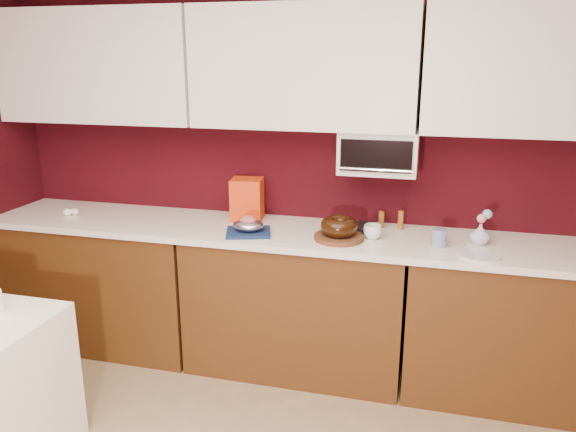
{
  "coord_description": "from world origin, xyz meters",
  "views": [
    {
      "loc": [
        0.76,
        -1.18,
        1.92
      ],
      "look_at": [
        -0.03,
        1.84,
        1.02
      ],
      "focal_mm": 35.0,
      "sensor_mm": 36.0,
      "label": 1
    }
  ],
  "objects_px": {
    "blue_jar": "(439,238)",
    "coffee_mug": "(373,230)",
    "foil_ham_nest": "(248,225)",
    "pandoro_box": "(247,199)",
    "bundt_cake": "(339,226)",
    "flower_vase": "(480,233)",
    "toaster_oven": "(379,151)"
  },
  "relations": [
    {
      "from": "bundt_cake",
      "to": "flower_vase",
      "type": "height_order",
      "value": "flower_vase"
    },
    {
      "from": "coffee_mug",
      "to": "pandoro_box",
      "type": "bearing_deg",
      "value": 166.25
    },
    {
      "from": "bundt_cake",
      "to": "pandoro_box",
      "type": "bearing_deg",
      "value": 157.59
    },
    {
      "from": "pandoro_box",
      "to": "blue_jar",
      "type": "relative_size",
      "value": 2.7
    },
    {
      "from": "blue_jar",
      "to": "toaster_oven",
      "type": "bearing_deg",
      "value": 147.58
    },
    {
      "from": "blue_jar",
      "to": "flower_vase",
      "type": "xyz_separation_m",
      "value": [
        0.22,
        0.1,
        0.02
      ]
    },
    {
      "from": "toaster_oven",
      "to": "coffee_mug",
      "type": "bearing_deg",
      "value": -89.03
    },
    {
      "from": "coffee_mug",
      "to": "bundt_cake",
      "type": "bearing_deg",
      "value": -161.27
    },
    {
      "from": "coffee_mug",
      "to": "blue_jar",
      "type": "distance_m",
      "value": 0.37
    },
    {
      "from": "blue_jar",
      "to": "flower_vase",
      "type": "bearing_deg",
      "value": 24.68
    },
    {
      "from": "toaster_oven",
      "to": "coffee_mug",
      "type": "distance_m",
      "value": 0.47
    },
    {
      "from": "pandoro_box",
      "to": "blue_jar",
      "type": "distance_m",
      "value": 1.22
    },
    {
      "from": "foil_ham_nest",
      "to": "blue_jar",
      "type": "height_order",
      "value": "blue_jar"
    },
    {
      "from": "toaster_oven",
      "to": "pandoro_box",
      "type": "height_order",
      "value": "toaster_oven"
    },
    {
      "from": "foil_ham_nest",
      "to": "blue_jar",
      "type": "relative_size",
      "value": 1.87
    },
    {
      "from": "bundt_cake",
      "to": "flower_vase",
      "type": "bearing_deg",
      "value": 8.95
    },
    {
      "from": "bundt_cake",
      "to": "pandoro_box",
      "type": "height_order",
      "value": "pandoro_box"
    },
    {
      "from": "bundt_cake",
      "to": "blue_jar",
      "type": "bearing_deg",
      "value": 2.21
    },
    {
      "from": "flower_vase",
      "to": "toaster_oven",
      "type": "bearing_deg",
      "value": 166.95
    },
    {
      "from": "foil_ham_nest",
      "to": "flower_vase",
      "type": "bearing_deg",
      "value": 6.66
    },
    {
      "from": "bundt_cake",
      "to": "coffee_mug",
      "type": "height_order",
      "value": "bundt_cake"
    },
    {
      "from": "blue_jar",
      "to": "pandoro_box",
      "type": "bearing_deg",
      "value": 168.52
    },
    {
      "from": "toaster_oven",
      "to": "foil_ham_nest",
      "type": "distance_m",
      "value": 0.88
    },
    {
      "from": "coffee_mug",
      "to": "flower_vase",
      "type": "xyz_separation_m",
      "value": [
        0.59,
        0.06,
        0.02
      ]
    },
    {
      "from": "pandoro_box",
      "to": "flower_vase",
      "type": "bearing_deg",
      "value": -13.62
    },
    {
      "from": "blue_jar",
      "to": "flower_vase",
      "type": "distance_m",
      "value": 0.24
    },
    {
      "from": "blue_jar",
      "to": "coffee_mug",
      "type": "bearing_deg",
      "value": 173.7
    },
    {
      "from": "bundt_cake",
      "to": "blue_jar",
      "type": "distance_m",
      "value": 0.56
    },
    {
      "from": "foil_ham_nest",
      "to": "pandoro_box",
      "type": "height_order",
      "value": "pandoro_box"
    },
    {
      "from": "toaster_oven",
      "to": "pandoro_box",
      "type": "xyz_separation_m",
      "value": [
        -0.82,
        0.0,
        -0.34
      ]
    },
    {
      "from": "foil_ham_nest",
      "to": "blue_jar",
      "type": "distance_m",
      "value": 1.09
    },
    {
      "from": "pandoro_box",
      "to": "flower_vase",
      "type": "distance_m",
      "value": 1.42
    }
  ]
}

